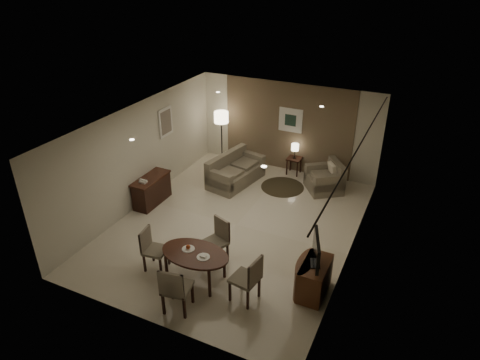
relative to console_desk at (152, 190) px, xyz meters
The scene contains 31 objects.
room_shell 2.70m from the console_desk, ahead, with size 5.50×7.00×2.70m.
taupe_accent 4.39m from the console_desk, 54.45° to the left, with size 3.96×0.03×2.70m, color brown.
curtain_wall 5.26m from the console_desk, ahead, with size 0.08×6.70×2.58m, color beige, non-canonical shape.
curtain_rod 5.64m from the console_desk, ahead, with size 0.03×0.03×6.80m, color black.
art_back_frame 4.49m from the console_desk, 53.18° to the left, with size 0.72×0.03×0.72m, color silver.
art_back_canvas 4.48m from the console_desk, 53.06° to the left, with size 0.34×0.01×0.34m, color #1D3428.
art_left_frame 1.92m from the console_desk, 100.85° to the left, with size 0.03×0.60×0.80m, color silver.
art_left_canvas 1.91m from the console_desk, 100.16° to the left, with size 0.01×0.46×0.64m, color gray.
downlight_nl 3.12m from the console_desk, 58.80° to the right, with size 0.10×0.10×0.01m, color white.
downlight_nr 4.87m from the console_desk, 24.83° to the right, with size 0.10×0.10×0.01m, color white.
downlight_fl 3.12m from the console_desk, 58.80° to the left, with size 0.10×0.10×0.01m, color white.
downlight_fr 4.87m from the console_desk, 24.83° to the left, with size 0.10×0.10×0.01m, color white.
console_desk is the anchor object (origin of this frame).
telephone 0.52m from the console_desk, 90.00° to the right, with size 0.20×0.14×0.09m, color white, non-canonical shape.
tv_cabinet 5.11m from the console_desk, 17.05° to the right, with size 0.48×0.90×0.70m, color #5C2E1B, non-canonical shape.
flat_tv 5.14m from the console_desk, 17.12° to the right, with size 0.06×0.88×0.60m, color black, non-canonical shape.
dining_table 3.39m from the console_desk, 39.49° to the right, with size 1.42×0.89×0.67m, color #401C14, non-canonical shape.
chair_near 4.05m from the console_desk, 47.66° to the right, with size 0.50×0.50×1.03m, color #77715B, non-canonical shape.
chair_far 3.06m from the console_desk, 28.80° to the right, with size 0.48×0.48×0.99m, color #77715B, non-canonical shape.
chair_left 2.76m from the console_desk, 52.53° to the right, with size 0.45×0.45×0.93m, color #77715B, non-canonical shape.
chair_right 4.36m from the console_desk, 30.82° to the right, with size 0.49×0.49×1.01m, color #77715B, non-canonical shape.
plate_a 3.23m from the console_desk, 40.85° to the right, with size 0.26×0.26×0.02m, color white.
plate_b 3.60m from the console_desk, 37.88° to the right, with size 0.26×0.26×0.02m, color white.
fruit_apple 3.24m from the console_desk, 40.85° to the right, with size 0.09×0.09×0.09m, color #A93713.
napkin 3.60m from the console_desk, 37.88° to the right, with size 0.12×0.08×0.03m, color white.
round_rug 3.67m from the console_desk, 38.84° to the left, with size 1.22×1.22×0.01m, color #392F20.
sofa 2.50m from the console_desk, 52.75° to the left, with size 0.89×1.78×0.84m, color #77715B, non-canonical shape.
armchair 4.74m from the console_desk, 33.74° to the left, with size 0.93×0.88×0.83m, color #77715B, non-canonical shape.
side_table 4.32m from the console_desk, 48.77° to the left, with size 0.41×0.41×0.52m, color black, non-canonical shape.
table_lamp 4.34m from the console_desk, 48.80° to the left, with size 0.22×0.22×0.50m, color #FFEAC1, non-canonical shape.
floor_lamp 3.04m from the console_desk, 79.22° to the left, with size 0.43×0.43×1.71m, color #FFE5B7, non-canonical shape.
Camera 1 is at (3.84, -7.91, 5.90)m, focal length 32.00 mm.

